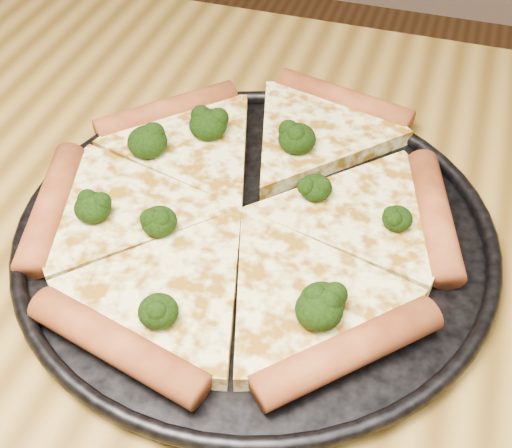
% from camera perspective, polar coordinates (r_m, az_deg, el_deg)
% --- Properties ---
extents(dining_table, '(1.20, 0.90, 0.75)m').
position_cam_1_polar(dining_table, '(0.59, -9.54, -11.72)').
color(dining_table, olive).
rests_on(dining_table, ground).
extents(pizza_pan, '(0.38, 0.38, 0.02)m').
position_cam_1_polar(pizza_pan, '(0.54, 0.00, -0.62)').
color(pizza_pan, black).
rests_on(pizza_pan, dining_table).
extents(pizza, '(0.36, 0.38, 0.03)m').
position_cam_1_polar(pizza, '(0.55, -0.95, 1.45)').
color(pizza, '#FFFA9C').
rests_on(pizza, pizza_pan).
extents(broccoli_florets, '(0.25, 0.24, 0.03)m').
position_cam_1_polar(broccoli_florets, '(0.53, -1.94, 1.92)').
color(broccoli_florets, black).
rests_on(broccoli_florets, pizza).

